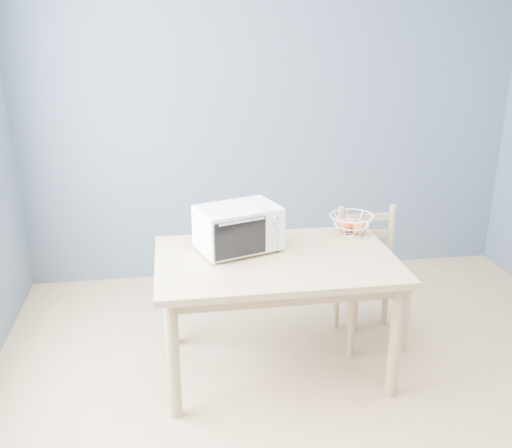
{
  "coord_description": "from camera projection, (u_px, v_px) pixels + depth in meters",
  "views": [
    {
      "loc": [
        -0.83,
        -2.23,
        2.07
      ],
      "look_at": [
        -0.35,
        0.87,
        0.93
      ],
      "focal_mm": 40.0,
      "sensor_mm": 36.0,
      "label": 1
    }
  ],
  "objects": [
    {
      "name": "dining_chair",
      "position": [
        370.0,
        277.0,
        3.8
      ],
      "size": [
        0.42,
        0.42,
        0.9
      ],
      "rotation": [
        0.0,
        0.0,
        -0.01
      ],
      "color": "tan",
      "rests_on": "ground"
    },
    {
      "name": "room",
      "position": [
        367.0,
        208.0,
        2.45
      ],
      "size": [
        4.01,
        4.51,
        2.61
      ],
      "color": "tan",
      "rests_on": "ground"
    },
    {
      "name": "dining_table",
      "position": [
        276.0,
        273.0,
        3.36
      ],
      "size": [
        1.4,
        0.9,
        0.75
      ],
      "color": "tan",
      "rests_on": "ground"
    },
    {
      "name": "toaster_oven",
      "position": [
        236.0,
        228.0,
        3.38
      ],
      "size": [
        0.54,
        0.47,
        0.28
      ],
      "rotation": [
        0.0,
        0.0,
        0.32
      ],
      "color": "white",
      "rests_on": "dining_table"
    },
    {
      "name": "fruit_basket",
      "position": [
        351.0,
        224.0,
        3.67
      ],
      "size": [
        0.3,
        0.3,
        0.13
      ],
      "rotation": [
        0.0,
        0.0,
        -0.07
      ],
      "color": "white",
      "rests_on": "dining_table"
    }
  ]
}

